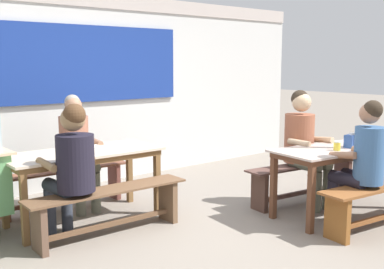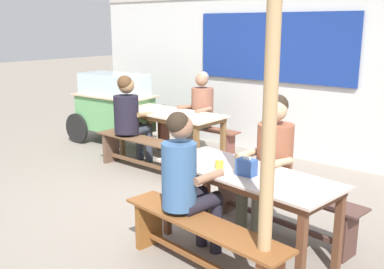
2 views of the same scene
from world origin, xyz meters
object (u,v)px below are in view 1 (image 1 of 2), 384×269
Objects in this scene: condiment_jar at (337,146)px; tissue_box at (352,141)px; dining_table_far at (83,158)px; bench_far_back at (63,183)px; bench_far_front at (109,205)px; person_near_front at (362,158)px; person_right_near_table at (303,140)px; dining_table_near at (342,154)px; person_center_facing at (76,145)px; soup_bowl at (92,147)px; bench_near_back at (304,177)px; person_left_back_turned at (72,163)px; bench_near_front at (383,198)px.

tissue_box is at bearing -0.16° from condiment_jar.
dining_table_far is 2.90m from tissue_box.
tissue_box is at bearing -43.35° from bench_far_back.
person_near_front is at bearing -36.39° from bench_far_front.
person_right_near_table reaches higher than person_near_front.
person_right_near_table is (2.28, -0.55, 0.48)m from bench_far_front.
person_center_facing is at bearing 136.27° from dining_table_near.
dining_table_far is 2.81m from dining_table_near.
person_near_front is 0.37m from condiment_jar.
condiment_jar reaches higher than dining_table_near.
dining_table_near is at bearing -36.48° from soup_bowl.
person_near_front is (2.00, -1.48, 0.44)m from bench_far_front.
dining_table_far is at bearing 141.21° from condiment_jar.
condiment_jar reaches higher than bench_far_back.
bench_far_front is at bearing -90.95° from dining_table_far.
person_center_facing is 3.10m from person_near_front.
condiment_jar is at bearing 75.65° from person_near_front.
bench_near_back is at bearing -23.73° from dining_table_far.
person_left_back_turned is (-2.73, 0.57, 0.46)m from bench_near_back.
person_near_front is at bearing -126.45° from dining_table_near.
person_left_back_turned reaches higher than bench_far_front.
dining_table_near is 0.66m from bench_near_front.
bench_far_front is 2.53m from person_near_front.
person_right_near_table reaches higher than soup_bowl.
person_near_front is 8.95× the size of soup_bowl.
person_near_front is at bearing -47.67° from soup_bowl.
condiment_jar is 2.60m from soup_bowl.
condiment_jar is (-0.16, 0.46, 0.49)m from bench_near_front.
person_right_near_table is 0.61m from condiment_jar.
person_near_front is 8.06× the size of tissue_box.
bench_far_back is 1.09m from bench_far_front.
condiment_jar is at bearing -107.98° from person_right_near_table.
soup_bowl is (-1.96, 1.70, -0.03)m from condiment_jar.
person_left_back_turned reaches higher than bench_near_front.
person_left_back_turned is 2.71m from condiment_jar.
person_near_front is at bearing -53.67° from person_center_facing.
dining_table_near is 0.18m from tissue_box.
dining_table_near is at bearing -34.49° from dining_table_far.
tissue_box is (2.20, -2.15, 0.09)m from person_center_facing.
bench_far_front is 1.00× the size of bench_near_front.
dining_table_far reaches higher than bench_far_front.
soup_bowl is at bearing 154.52° from bench_near_back.
dining_table_far is 0.50m from person_center_facing.
bench_far_back and bench_far_front have the same top height.
bench_near_front is 1.25× the size of person_center_facing.
dining_table_near is at bearing 53.55° from person_near_front.
dining_table_near is 10.53× the size of tissue_box.
bench_near_front is (-0.14, -1.09, 0.01)m from bench_near_back.
dining_table_far is 3.12m from bench_near_front.
bench_far_front is at bearing 151.69° from condiment_jar.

